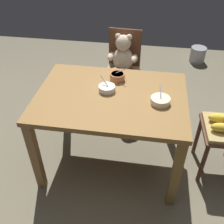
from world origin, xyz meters
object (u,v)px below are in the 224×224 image
teddy_chair_far_center (122,63)px  porridge_bowl_white_center (107,88)px  dining_table (111,106)px  porridge_bowl_terracotta_far_center (117,76)px  porridge_bowl_cream_near_right (160,100)px  metal_pail (198,55)px

teddy_chair_far_center → porridge_bowl_white_center: (-0.04, -0.76, 0.18)m
dining_table → porridge_bowl_terracotta_far_center: (0.02, 0.23, 0.14)m
porridge_bowl_terracotta_far_center → dining_table: bearing=-94.3°
porridge_bowl_cream_near_right → metal_pail: (0.62, 2.19, -0.66)m
dining_table → metal_pail: 2.43m
porridge_bowl_cream_near_right → porridge_bowl_terracotta_far_center: (-0.36, 0.28, 0.01)m
teddy_chair_far_center → porridge_bowl_terracotta_far_center: size_ratio=6.97×
porridge_bowl_cream_near_right → porridge_bowl_white_center: size_ratio=1.18×
teddy_chair_far_center → porridge_bowl_terracotta_far_center: 0.61m
porridge_bowl_cream_near_right → porridge_bowl_terracotta_far_center: porridge_bowl_terracotta_far_center is taller
porridge_bowl_white_center → porridge_bowl_terracotta_far_center: porridge_bowl_terracotta_far_center is taller
porridge_bowl_terracotta_far_center → metal_pail: (0.98, 1.92, -0.66)m
porridge_bowl_cream_near_right → porridge_bowl_white_center: 0.43m
dining_table → metal_pail: size_ratio=5.15×
porridge_bowl_terracotta_far_center → metal_pail: 2.25m
porridge_bowl_white_center → metal_pail: 2.43m
porridge_bowl_terracotta_far_center → porridge_bowl_white_center: bearing=-108.4°
porridge_bowl_cream_near_right → metal_pail: 2.37m
porridge_bowl_cream_near_right → teddy_chair_far_center: bearing=114.1°
porridge_bowl_white_center → metal_pail: size_ratio=0.58×
metal_pail → dining_table: bearing=-114.9°
teddy_chair_far_center → porridge_bowl_cream_near_right: teddy_chair_far_center is taller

